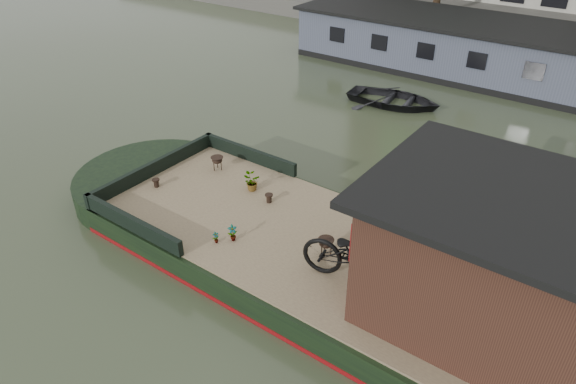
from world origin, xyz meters
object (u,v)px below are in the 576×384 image
Objects in this scene: bicycle at (362,257)px; brazier_rear at (217,163)px; brazier_front at (326,247)px; potted_plant_a at (233,233)px; dinghy at (394,96)px; cabin at (492,256)px.

brazier_rear is (-5.00, 1.59, -0.42)m from bicycle.
bicycle is at bearing -19.21° from brazier_front.
potted_plant_a is at bearing 87.16° from bicycle.
bicycle is 0.69× the size of dinghy.
potted_plant_a reaches higher than dinghy.
brazier_front is (1.77, 0.75, -0.00)m from potted_plant_a.
brazier_rear is 8.10m from dinghy.
bicycle is at bearing -164.80° from dinghy.
brazier_rear is at bearing 60.96° from bicycle.
cabin is 1.21× the size of dinghy.
brazier_front is 1.02× the size of brazier_rear.
potted_plant_a is at bearing -157.12° from brazier_front.
brazier_rear reaches higher than dinghy.
potted_plant_a reaches higher than brazier_rear.
bicycle reaches higher than dinghy.
brazier_rear is (-4.04, 1.26, -0.00)m from brazier_front.
cabin is 1.76× the size of bicycle.
potted_plant_a is (-2.73, -0.41, -0.41)m from bicycle.
cabin is 7.15m from brazier_rear.
bicycle reaches higher than potted_plant_a.
dinghy is (-1.28, 10.03, -0.49)m from potted_plant_a.
brazier_front is at bearing -176.18° from cabin.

